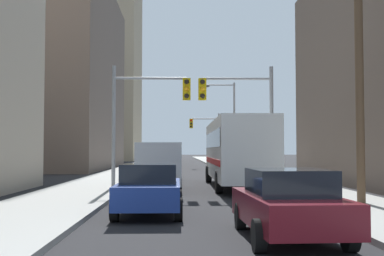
{
  "coord_description": "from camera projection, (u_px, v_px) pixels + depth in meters",
  "views": [
    {
      "loc": [
        -0.74,
        -2.1,
        1.93
      ],
      "look_at": [
        0.0,
        22.73,
        3.07
      ],
      "focal_mm": 44.95,
      "sensor_mm": 36.0,
      "label": 1
    }
  ],
  "objects": [
    {
      "name": "building_left_far_tower",
      "position": [
        72.0,
        15.0,
        91.9
      ],
      "size": [
        25.28,
        19.24,
        55.51
      ],
      "primitive_type": "cube",
      "color": "tan",
      "rests_on": "ground"
    },
    {
      "name": "sidewalk_right",
      "position": [
        231.0,
        167.0,
        52.11
      ],
      "size": [
        3.73,
        160.0,
        0.15
      ],
      "primitive_type": "cube",
      "color": "#9E9E99",
      "rests_on": "ground"
    },
    {
      "name": "street_lamp_right",
      "position": [
        229.0,
        118.0,
        39.48
      ],
      "size": [
        2.67,
        0.32,
        7.5
      ],
      "color": "gray",
      "rests_on": "ground"
    },
    {
      "name": "city_bus",
      "position": [
        236.0,
        150.0,
        24.76
      ],
      "size": [
        2.67,
        11.52,
        3.4
      ],
      "color": "silver",
      "rests_on": "ground"
    },
    {
      "name": "sedan_maroon",
      "position": [
        288.0,
        204.0,
        10.37
      ],
      "size": [
        1.96,
        4.27,
        1.52
      ],
      "color": "maroon",
      "rests_on": "ground"
    },
    {
      "name": "traffic_signal_near_right",
      "position": [
        240.0,
        107.0,
        23.26
      ],
      "size": [
        3.65,
        0.44,
        6.0
      ],
      "color": "gray",
      "rests_on": "ground"
    },
    {
      "name": "traffic_signal_far_right",
      "position": [
        206.0,
        131.0,
        53.16
      ],
      "size": [
        3.35,
        0.44,
        6.0
      ],
      "color": "gray",
      "rests_on": "ground"
    },
    {
      "name": "sedan_black",
      "position": [
        162.0,
        168.0,
        30.32
      ],
      "size": [
        1.95,
        4.25,
        1.52
      ],
      "color": "black",
      "rests_on": "ground"
    },
    {
      "name": "sedan_blue",
      "position": [
        150.0,
        189.0,
        14.3
      ],
      "size": [
        1.95,
        4.21,
        1.52
      ],
      "color": "navy",
      "rests_on": "ground"
    },
    {
      "name": "cargo_van_silver",
      "position": [
        159.0,
        164.0,
        22.9
      ],
      "size": [
        2.16,
        5.26,
        2.26
      ],
      "color": "#B7BABF",
      "rests_on": "ground"
    },
    {
      "name": "sidewalk_left",
      "position": [
        137.0,
        167.0,
        51.81
      ],
      "size": [
        3.73,
        160.0,
        0.15
      ],
      "primitive_type": "cube",
      "color": "#9E9E99",
      "rests_on": "ground"
    },
    {
      "name": "traffic_signal_near_left",
      "position": [
        147.0,
        106.0,
        23.12
      ],
      "size": [
        3.79,
        0.44,
        6.0
      ],
      "color": "gray",
      "rests_on": "ground"
    },
    {
      "name": "utility_pole_right",
      "position": [
        359.0,
        55.0,
        16.4
      ],
      "size": [
        2.2,
        0.28,
        9.81
      ],
      "color": "brown",
      "rests_on": "ground"
    }
  ]
}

